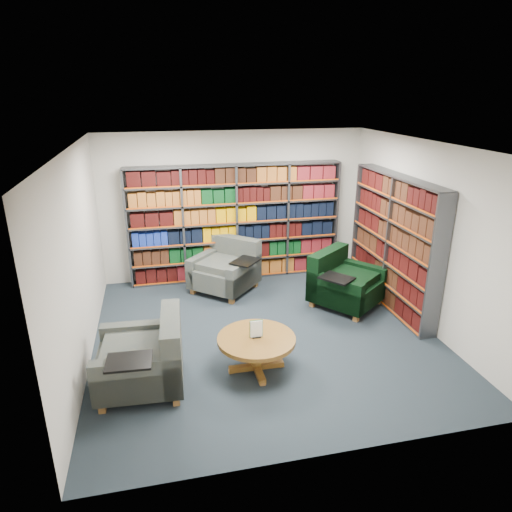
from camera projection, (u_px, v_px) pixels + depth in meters
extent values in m
cube|color=black|center=(265.00, 334.00, 6.92)|extent=(5.00, 5.00, 0.01)
cube|color=white|center=(266.00, 145.00, 5.95)|extent=(5.00, 5.00, 0.01)
cube|color=beige|center=(234.00, 206.00, 8.73)|extent=(5.00, 0.01, 2.80)
cube|color=beige|center=(331.00, 334.00, 4.14)|extent=(5.00, 0.01, 2.80)
cube|color=beige|center=(78.00, 261.00, 5.92)|extent=(0.01, 5.00, 2.80)
cube|color=beige|center=(425.00, 235.00, 6.95)|extent=(0.01, 5.00, 2.80)
cube|color=#47494F|center=(236.00, 223.00, 8.68)|extent=(4.00, 0.28, 2.20)
cube|color=silver|center=(235.00, 221.00, 8.80)|extent=(4.00, 0.02, 2.20)
cube|color=#D84C0A|center=(237.00, 225.00, 8.56)|extent=(4.00, 0.01, 2.20)
cube|color=black|center=(237.00, 268.00, 9.00)|extent=(3.88, 0.21, 0.29)
cube|color=#35190D|center=(236.00, 250.00, 8.87)|extent=(3.88, 0.21, 0.29)
cube|color=navy|center=(236.00, 232.00, 8.75)|extent=(3.88, 0.21, 0.29)
cube|color=black|center=(236.00, 214.00, 8.62)|extent=(3.88, 0.21, 0.29)
cube|color=#934F1A|center=(235.00, 195.00, 8.49)|extent=(3.88, 0.21, 0.29)
cube|color=black|center=(235.00, 175.00, 8.37)|extent=(3.88, 0.21, 0.29)
cube|color=#47494F|center=(393.00, 243.00, 7.57)|extent=(0.28, 2.50, 2.20)
cube|color=silver|center=(400.00, 242.00, 7.60)|extent=(0.02, 2.50, 2.20)
cube|color=#D84C0A|center=(386.00, 243.00, 7.54)|extent=(0.02, 2.50, 2.20)
cube|color=black|center=(388.00, 293.00, 7.89)|extent=(0.21, 2.38, 0.29)
cube|color=black|center=(390.00, 273.00, 7.76)|extent=(0.21, 2.38, 0.29)
cube|color=#35190D|center=(392.00, 253.00, 7.64)|extent=(0.21, 2.38, 0.29)
cube|color=black|center=(394.00, 232.00, 7.51)|extent=(0.21, 2.38, 0.29)
cube|color=black|center=(397.00, 211.00, 7.38)|extent=(0.21, 2.38, 0.29)
cube|color=black|center=(399.00, 188.00, 7.26)|extent=(0.21, 2.38, 0.29)
cube|color=black|center=(224.00, 275.00, 8.34)|extent=(1.42, 1.42, 0.36)
cube|color=black|center=(235.00, 257.00, 8.59)|extent=(0.90, 0.84, 0.81)
cube|color=black|center=(205.00, 267.00, 8.51)|extent=(0.79, 0.85, 0.54)
cube|color=black|center=(244.00, 275.00, 8.12)|extent=(0.79, 0.85, 0.54)
cube|color=black|center=(245.00, 261.00, 7.95)|extent=(0.61, 0.62, 0.03)
cube|color=brown|center=(193.00, 291.00, 8.28)|extent=(0.11, 0.11, 0.11)
cube|color=brown|center=(232.00, 300.00, 7.90)|extent=(0.11, 0.11, 0.11)
cube|color=brown|center=(218.00, 275.00, 8.96)|extent=(0.11, 0.11, 0.11)
cube|color=brown|center=(255.00, 284.00, 8.57)|extent=(0.11, 0.11, 0.11)
cube|color=black|center=(347.00, 289.00, 7.76)|extent=(1.41, 1.41, 0.36)
cube|color=black|center=(327.00, 272.00, 7.91)|extent=(0.93, 0.80, 0.81)
cube|color=black|center=(334.00, 293.00, 7.42)|extent=(0.74, 0.89, 0.54)
cube|color=black|center=(359.00, 277.00, 8.04)|extent=(0.74, 0.89, 0.54)
cube|color=black|center=(337.00, 278.00, 7.24)|extent=(0.60, 0.62, 0.03)
cube|color=brown|center=(356.00, 318.00, 7.29)|extent=(0.11, 0.11, 0.11)
cube|color=brown|center=(379.00, 300.00, 7.89)|extent=(0.11, 0.11, 0.11)
cube|color=brown|center=(312.00, 303.00, 7.79)|extent=(0.11, 0.11, 0.11)
cube|color=brown|center=(337.00, 288.00, 8.39)|extent=(0.11, 0.11, 0.11)
cube|color=black|center=(141.00, 366.00, 5.60)|extent=(1.08, 1.08, 0.36)
cube|color=black|center=(172.00, 347.00, 5.59)|extent=(0.29, 1.03, 0.82)
cube|color=black|center=(142.00, 341.00, 5.97)|extent=(1.03, 0.22, 0.55)
cube|color=black|center=(137.00, 380.00, 5.17)|extent=(1.03, 0.22, 0.55)
cube|color=black|center=(129.00, 361.00, 5.01)|extent=(0.52, 0.41, 0.03)
cube|color=brown|center=(112.00, 366.00, 6.01)|extent=(0.08, 0.08, 0.11)
cube|color=brown|center=(102.00, 408.00, 5.23)|extent=(0.08, 0.08, 0.11)
cube|color=brown|center=(176.00, 361.00, 6.14)|extent=(0.08, 0.08, 0.11)
cube|color=brown|center=(176.00, 400.00, 5.36)|extent=(0.08, 0.08, 0.11)
cylinder|color=#7E6217|center=(256.00, 339.00, 5.89)|extent=(1.02, 1.02, 0.06)
cylinder|color=#7E6217|center=(256.00, 355.00, 5.97)|extent=(0.14, 0.14, 0.41)
cube|color=#7E6217|center=(256.00, 366.00, 6.03)|extent=(0.74, 0.09, 0.07)
cube|color=#7E6217|center=(256.00, 366.00, 6.03)|extent=(0.09, 0.74, 0.07)
cube|color=black|center=(256.00, 337.00, 5.88)|extent=(0.11, 0.06, 0.01)
cube|color=white|center=(256.00, 329.00, 5.84)|extent=(0.16, 0.01, 0.23)
cube|color=#145926|center=(256.00, 329.00, 5.85)|extent=(0.18, 0.00, 0.24)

